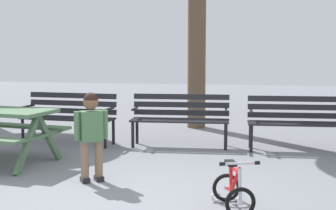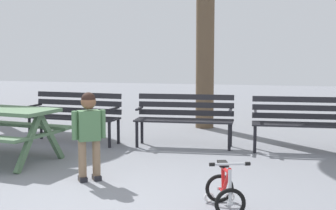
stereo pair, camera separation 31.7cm
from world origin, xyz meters
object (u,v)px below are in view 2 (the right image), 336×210
at_px(park_bench_far_left, 75,113).
at_px(park_bench_left, 185,116).
at_px(child_standing, 89,129).
at_px(kids_bicycle, 225,191).
at_px(park_bench_right, 304,119).

bearing_deg(park_bench_far_left, park_bench_left, 3.70).
relative_size(park_bench_left, child_standing, 1.50).
distance_m(park_bench_far_left, kids_bicycle, 4.24).
height_order(park_bench_left, child_standing, child_standing).
xyz_separation_m(park_bench_far_left, kids_bicycle, (2.95, -3.03, -0.31)).
relative_size(park_bench_left, park_bench_right, 1.00).
distance_m(park_bench_left, kids_bicycle, 3.34).
distance_m(park_bench_left, park_bench_right, 1.90).
distance_m(park_bench_right, child_standing, 3.54).
bearing_deg(kids_bicycle, child_standing, 157.19).
relative_size(park_bench_far_left, kids_bicycle, 2.60).
bearing_deg(park_bench_left, park_bench_right, 0.07).
bearing_deg(child_standing, park_bench_left, 74.37).
height_order(park_bench_right, kids_bicycle, park_bench_right).
bearing_deg(park_bench_right, park_bench_left, -179.93).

